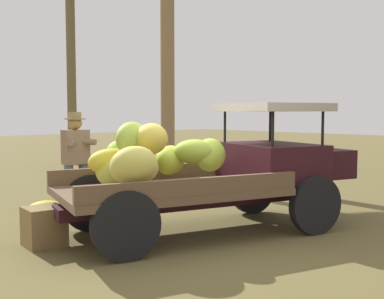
# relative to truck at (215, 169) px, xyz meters

# --- Properties ---
(ground_plane) EXTENTS (60.00, 60.00, 0.00)m
(ground_plane) POSITION_rel_truck_xyz_m (-0.47, -0.18, -0.91)
(ground_plane) COLOR brown
(truck) EXTENTS (4.66, 2.78, 1.86)m
(truck) POSITION_rel_truck_xyz_m (0.00, 0.00, 0.00)
(truck) COLOR black
(truck) RESTS_ON ground
(farmer) EXTENTS (0.53, 0.46, 1.73)m
(farmer) POSITION_rel_truck_xyz_m (-1.04, 2.13, 0.08)
(farmer) COLOR slate
(farmer) RESTS_ON ground
(wooden_crate) EXTENTS (0.53, 0.51, 0.51)m
(wooden_crate) POSITION_rel_truck_xyz_m (-2.19, 0.96, -0.66)
(wooden_crate) COLOR brown
(wooden_crate) RESTS_ON ground
(loose_banana_bunch) EXTENTS (0.68, 0.51, 0.30)m
(loose_banana_bunch) POSITION_rel_truck_xyz_m (-1.43, 2.44, -0.76)
(loose_banana_bunch) COLOR gold
(loose_banana_bunch) RESTS_ON ground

